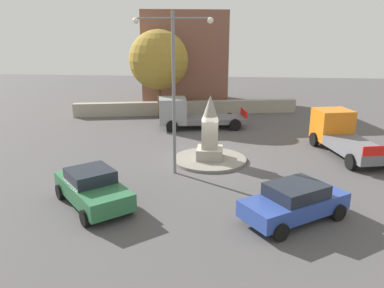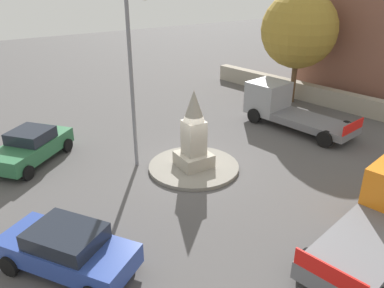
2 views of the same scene
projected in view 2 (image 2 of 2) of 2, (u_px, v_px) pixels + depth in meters
The scene contains 10 objects.
ground_plane at pixel (194, 168), 17.46m from camera, with size 80.00×80.00×0.00m, color #4F4C4C.
traffic_island at pixel (194, 167), 17.43m from camera, with size 4.02×4.02×0.15m, color gray.
monument at pixel (194, 134), 16.77m from camera, with size 1.39×1.39×3.47m.
streetlamp at pixel (130, 61), 15.80m from camera, with size 3.66×0.28×7.73m.
car_green_near_island at pixel (31, 146), 17.75m from camera, with size 4.10×4.30×1.52m.
car_blue_parked_left at pixel (67, 249), 11.35m from camera, with size 4.35×3.80×1.45m.
truck_grey_far_side at pixel (283, 107), 21.91m from camera, with size 6.51×3.28×2.24m.
stone_boundary_wall at pixel (333, 98), 24.86m from camera, with size 18.94×0.70×1.11m, color #9E9687.
corner_building at pixel (382, 29), 26.80m from camera, with size 7.60×8.24×8.59m, color brown.
tree_near_wall at pixel (299, 30), 24.10m from camera, with size 4.71×4.71×7.00m.
Camera 2 is at (13.16, -8.03, 8.26)m, focal length 36.48 mm.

